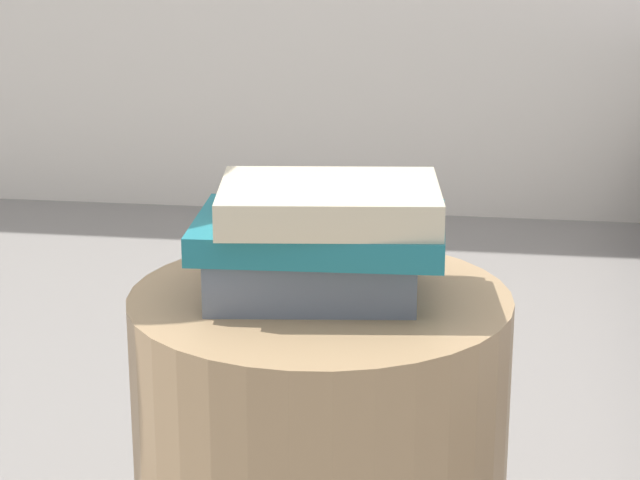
% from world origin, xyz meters
% --- Properties ---
extents(book_slate, '(0.24, 0.18, 0.06)m').
position_xyz_m(book_slate, '(-0.01, -0.00, 0.49)').
color(book_slate, slate).
rests_on(book_slate, side_table).
extents(book_teal, '(0.28, 0.20, 0.03)m').
position_xyz_m(book_teal, '(-0.00, 0.00, 0.54)').
color(book_teal, '#1E727F').
rests_on(book_teal, book_slate).
extents(book_cream, '(0.25, 0.20, 0.04)m').
position_xyz_m(book_cream, '(0.01, -0.01, 0.57)').
color(book_cream, beige).
rests_on(book_cream, book_teal).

